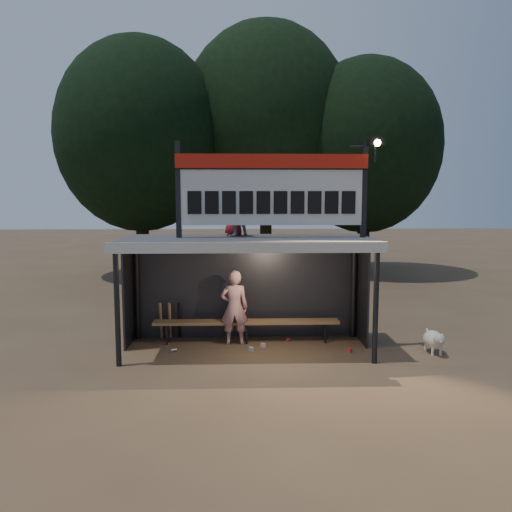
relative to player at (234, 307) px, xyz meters
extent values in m
plane|color=brown|center=(0.26, -0.42, -0.80)|extent=(80.00, 80.00, 0.00)
imported|color=silver|center=(0.00, 0.00, 0.00)|extent=(0.58, 0.38, 1.60)
imported|color=gray|center=(0.03, -0.09, 2.07)|extent=(0.66, 0.61, 1.10)
imported|color=#A6191F|center=(0.00, 0.08, 2.03)|extent=(0.58, 0.49, 1.01)
cube|color=#3F3F42|center=(0.26, -0.42, 1.46)|extent=(5.00, 2.00, 0.12)
cube|color=beige|center=(0.26, -1.44, 1.42)|extent=(5.10, 0.06, 0.20)
cylinder|color=black|center=(-2.14, -1.32, 0.30)|extent=(0.10, 0.10, 2.20)
cylinder|color=black|center=(2.66, -1.32, 0.30)|extent=(0.10, 0.10, 2.20)
cylinder|color=black|center=(-2.14, 0.48, 0.30)|extent=(0.10, 0.10, 2.20)
cylinder|color=black|center=(2.66, 0.48, 0.30)|extent=(0.10, 0.10, 2.20)
cube|color=black|center=(0.26, 0.58, 0.30)|extent=(5.00, 0.04, 2.20)
cube|color=black|center=(-2.24, 0.08, 0.30)|extent=(0.04, 1.00, 2.20)
cube|color=black|center=(2.76, 0.08, 0.30)|extent=(0.04, 1.00, 2.20)
cylinder|color=black|center=(0.26, 0.58, 1.35)|extent=(5.00, 0.06, 0.06)
cube|color=black|center=(-1.09, -0.42, 2.47)|extent=(0.10, 0.10, 1.90)
cube|color=black|center=(2.61, -0.42, 2.47)|extent=(0.10, 0.10, 1.90)
cube|color=silver|center=(0.76, -0.42, 2.47)|extent=(3.80, 0.08, 1.40)
cube|color=#AC180C|center=(0.76, -0.47, 3.03)|extent=(3.80, 0.04, 0.28)
cube|color=black|center=(0.76, -0.47, 2.88)|extent=(3.80, 0.02, 0.03)
cube|color=black|center=(-0.77, -0.47, 2.22)|extent=(0.27, 0.03, 0.45)
cube|color=black|center=(-0.43, -0.47, 2.22)|extent=(0.27, 0.03, 0.45)
cube|color=black|center=(-0.09, -0.47, 2.22)|extent=(0.27, 0.03, 0.45)
cube|color=black|center=(0.25, -0.47, 2.22)|extent=(0.27, 0.03, 0.45)
cube|color=black|center=(0.59, -0.47, 2.22)|extent=(0.27, 0.03, 0.45)
cube|color=black|center=(0.93, -0.47, 2.22)|extent=(0.27, 0.03, 0.45)
cube|color=black|center=(1.27, -0.47, 2.22)|extent=(0.27, 0.03, 0.45)
cube|color=black|center=(1.61, -0.47, 2.22)|extent=(0.27, 0.03, 0.45)
cube|color=black|center=(1.95, -0.47, 2.22)|extent=(0.27, 0.03, 0.45)
cube|color=black|center=(2.29, -0.47, 2.22)|extent=(0.27, 0.03, 0.45)
cylinder|color=black|center=(2.56, -0.42, 3.32)|extent=(0.50, 0.04, 0.04)
cylinder|color=black|center=(2.81, -0.42, 3.17)|extent=(0.04, 0.04, 0.30)
cube|color=black|center=(2.81, -0.47, 3.42)|extent=(0.30, 0.22, 0.18)
sphere|color=#FFD88C|center=(2.81, -0.56, 3.38)|extent=(0.14, 0.14, 0.14)
cube|color=olive|center=(0.26, 0.13, -0.35)|extent=(4.00, 0.35, 0.06)
cylinder|color=black|center=(-1.44, 0.01, -0.57)|extent=(0.05, 0.05, 0.45)
cylinder|color=black|center=(-1.44, 0.25, -0.57)|extent=(0.05, 0.05, 0.45)
cylinder|color=black|center=(0.26, 0.01, -0.57)|extent=(0.05, 0.05, 0.45)
cylinder|color=black|center=(0.26, 0.25, -0.57)|extent=(0.05, 0.05, 0.45)
cylinder|color=black|center=(1.96, 0.01, -0.57)|extent=(0.05, 0.05, 0.45)
cylinder|color=black|center=(1.96, 0.25, -0.57)|extent=(0.05, 0.05, 0.45)
cylinder|color=black|center=(-3.74, 9.58, 1.07)|extent=(0.50, 0.50, 3.74)
ellipsoid|color=black|center=(-3.74, 9.58, 4.73)|extent=(6.46, 6.46, 7.48)
cylinder|color=black|center=(1.26, 11.08, 1.29)|extent=(0.50, 0.50, 4.18)
ellipsoid|color=black|center=(1.26, 11.08, 5.38)|extent=(7.22, 7.22, 8.36)
cylinder|color=black|center=(5.26, 10.08, 0.96)|extent=(0.50, 0.50, 3.52)
ellipsoid|color=black|center=(5.26, 10.08, 4.40)|extent=(6.08, 6.08, 7.04)
ellipsoid|color=beige|center=(4.02, -0.73, -0.53)|extent=(0.36, 0.58, 0.36)
sphere|color=beige|center=(4.02, -1.01, -0.44)|extent=(0.22, 0.22, 0.22)
cone|color=silver|center=(4.02, -1.11, -0.46)|extent=(0.10, 0.10, 0.10)
cone|color=beige|center=(3.97, -1.03, -0.34)|extent=(0.06, 0.06, 0.07)
cone|color=beige|center=(4.07, -1.03, -0.34)|extent=(0.06, 0.06, 0.07)
cylinder|color=white|center=(3.94, -0.91, -0.71)|extent=(0.05, 0.05, 0.18)
cylinder|color=beige|center=(4.10, -0.91, -0.71)|extent=(0.05, 0.05, 0.18)
cylinder|color=beige|center=(3.94, -0.55, -0.71)|extent=(0.05, 0.05, 0.18)
cylinder|color=beige|center=(4.10, -0.55, -0.71)|extent=(0.05, 0.05, 0.18)
cylinder|color=beige|center=(4.02, -0.43, -0.46)|extent=(0.04, 0.16, 0.14)
cylinder|color=olive|center=(-1.62, 0.40, -0.37)|extent=(0.07, 0.27, 0.84)
cylinder|color=#9D7049|center=(-1.42, 0.40, -0.37)|extent=(0.08, 0.30, 0.83)
cylinder|color=black|center=(-1.22, 0.40, -0.37)|extent=(0.09, 0.33, 0.83)
cube|color=red|center=(2.33, -0.64, -0.76)|extent=(0.12, 0.12, 0.08)
cylinder|color=#A1A1A5|center=(-1.23, -0.49, -0.76)|extent=(0.14, 0.12, 0.07)
cube|color=beige|center=(0.60, -0.24, -0.76)|extent=(0.12, 0.12, 0.08)
cylinder|color=#A4281C|center=(1.18, 0.18, -0.76)|extent=(0.12, 0.14, 0.07)
cube|color=#A8A8AC|center=(0.34, -0.49, -0.76)|extent=(0.12, 0.12, 0.08)
camera|label=1|loc=(0.11, -10.38, 2.32)|focal=35.00mm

